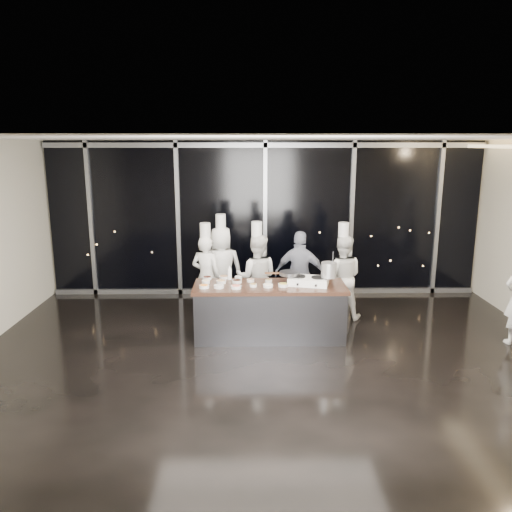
{
  "coord_description": "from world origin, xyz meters",
  "views": [
    {
      "loc": [
        -0.33,
        -6.85,
        3.14
      ],
      "look_at": [
        -0.22,
        1.2,
        1.31
      ],
      "focal_mm": 35.0,
      "sensor_mm": 36.0,
      "label": 1
    }
  ],
  "objects_px": {
    "stove": "(308,281)",
    "chef_center": "(257,277)",
    "stock_pot": "(329,270)",
    "chef_far_left": "(206,276)",
    "chef_left": "(221,268)",
    "frying_pan": "(289,273)",
    "chef_right": "(342,276)",
    "demo_counter": "(270,311)",
    "guest": "(300,275)"
  },
  "relations": [
    {
      "from": "frying_pan",
      "to": "chef_left",
      "type": "relative_size",
      "value": 0.32
    },
    {
      "from": "chef_left",
      "to": "guest",
      "type": "xyz_separation_m",
      "value": [
        1.45,
        -0.4,
        -0.02
      ]
    },
    {
      "from": "stove",
      "to": "chef_left",
      "type": "bearing_deg",
      "value": 151.06
    },
    {
      "from": "chef_far_left",
      "to": "chef_left",
      "type": "distance_m",
      "value": 0.46
    },
    {
      "from": "chef_left",
      "to": "chef_center",
      "type": "height_order",
      "value": "chef_left"
    },
    {
      "from": "stove",
      "to": "chef_far_left",
      "type": "distance_m",
      "value": 2.0
    },
    {
      "from": "stove",
      "to": "chef_far_left",
      "type": "bearing_deg",
      "value": 164.2
    },
    {
      "from": "stove",
      "to": "chef_center",
      "type": "distance_m",
      "value": 1.21
    },
    {
      "from": "stock_pot",
      "to": "chef_right",
      "type": "xyz_separation_m",
      "value": [
        0.41,
        1.01,
        -0.38
      ]
    },
    {
      "from": "frying_pan",
      "to": "chef_center",
      "type": "bearing_deg",
      "value": 136.89
    },
    {
      "from": "stock_pot",
      "to": "chef_right",
      "type": "bearing_deg",
      "value": 68.03
    },
    {
      "from": "demo_counter",
      "to": "frying_pan",
      "type": "bearing_deg",
      "value": 17.11
    },
    {
      "from": "chef_center",
      "to": "chef_right",
      "type": "distance_m",
      "value": 1.55
    },
    {
      "from": "stove",
      "to": "chef_center",
      "type": "height_order",
      "value": "chef_center"
    },
    {
      "from": "chef_center",
      "to": "chef_right",
      "type": "height_order",
      "value": "chef_center"
    },
    {
      "from": "frying_pan",
      "to": "chef_left",
      "type": "height_order",
      "value": "chef_left"
    },
    {
      "from": "stove",
      "to": "chef_left",
      "type": "height_order",
      "value": "chef_left"
    },
    {
      "from": "demo_counter",
      "to": "chef_center",
      "type": "xyz_separation_m",
      "value": [
        -0.2,
        0.88,
        0.34
      ]
    },
    {
      "from": "stove",
      "to": "frying_pan",
      "type": "height_order",
      "value": "frying_pan"
    },
    {
      "from": "demo_counter",
      "to": "stove",
      "type": "height_order",
      "value": "stove"
    },
    {
      "from": "frying_pan",
      "to": "chef_right",
      "type": "height_order",
      "value": "chef_right"
    },
    {
      "from": "chef_center",
      "to": "chef_right",
      "type": "bearing_deg",
      "value": -171.52
    },
    {
      "from": "stock_pot",
      "to": "chef_left",
      "type": "distance_m",
      "value": 2.32
    },
    {
      "from": "demo_counter",
      "to": "chef_center",
      "type": "height_order",
      "value": "chef_center"
    },
    {
      "from": "demo_counter",
      "to": "chef_right",
      "type": "xyz_separation_m",
      "value": [
        1.35,
        0.95,
        0.33
      ]
    },
    {
      "from": "frying_pan",
      "to": "chef_center",
      "type": "xyz_separation_m",
      "value": [
        -0.51,
        0.78,
        -0.27
      ]
    },
    {
      "from": "stove",
      "to": "chef_left",
      "type": "relative_size",
      "value": 0.38
    },
    {
      "from": "chef_left",
      "to": "frying_pan",
      "type": "bearing_deg",
      "value": 123.71
    },
    {
      "from": "chef_far_left",
      "to": "guest",
      "type": "height_order",
      "value": "chef_far_left"
    },
    {
      "from": "chef_far_left",
      "to": "chef_left",
      "type": "bearing_deg",
      "value": -102.43
    },
    {
      "from": "stove",
      "to": "stock_pot",
      "type": "height_order",
      "value": "stock_pot"
    },
    {
      "from": "demo_counter",
      "to": "frying_pan",
      "type": "relative_size",
      "value": 4.15
    },
    {
      "from": "frying_pan",
      "to": "chef_center",
      "type": "distance_m",
      "value": 0.97
    },
    {
      "from": "demo_counter",
      "to": "chef_left",
      "type": "relative_size",
      "value": 1.32
    },
    {
      "from": "guest",
      "to": "chef_right",
      "type": "bearing_deg",
      "value": -165.83
    },
    {
      "from": "demo_counter",
      "to": "guest",
      "type": "height_order",
      "value": "guest"
    },
    {
      "from": "demo_counter",
      "to": "chef_left",
      "type": "height_order",
      "value": "chef_left"
    },
    {
      "from": "demo_counter",
      "to": "chef_left",
      "type": "bearing_deg",
      "value": 121.97
    },
    {
      "from": "demo_counter",
      "to": "chef_far_left",
      "type": "distance_m",
      "value": 1.53
    },
    {
      "from": "stock_pot",
      "to": "chef_far_left",
      "type": "distance_m",
      "value": 2.33
    },
    {
      "from": "demo_counter",
      "to": "stock_pot",
      "type": "relative_size",
      "value": 10.13
    },
    {
      "from": "chef_left",
      "to": "chef_right",
      "type": "relative_size",
      "value": 1.05
    },
    {
      "from": "chef_right",
      "to": "demo_counter",
      "type": "bearing_deg",
      "value": 45.85
    },
    {
      "from": "stock_pot",
      "to": "chef_right",
      "type": "height_order",
      "value": "chef_right"
    },
    {
      "from": "stove",
      "to": "frying_pan",
      "type": "bearing_deg",
      "value": 177.97
    },
    {
      "from": "stock_pot",
      "to": "chef_far_left",
      "type": "height_order",
      "value": "chef_far_left"
    },
    {
      "from": "demo_counter",
      "to": "chef_left",
      "type": "xyz_separation_m",
      "value": [
        -0.86,
        1.37,
        0.38
      ]
    },
    {
      "from": "chef_far_left",
      "to": "chef_left",
      "type": "xyz_separation_m",
      "value": [
        0.26,
        0.38,
        0.04
      ]
    },
    {
      "from": "chef_far_left",
      "to": "chef_right",
      "type": "relative_size",
      "value": 1.0
    },
    {
      "from": "stock_pot",
      "to": "chef_center",
      "type": "xyz_separation_m",
      "value": [
        -1.14,
        0.93,
        -0.37
      ]
    }
  ]
}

